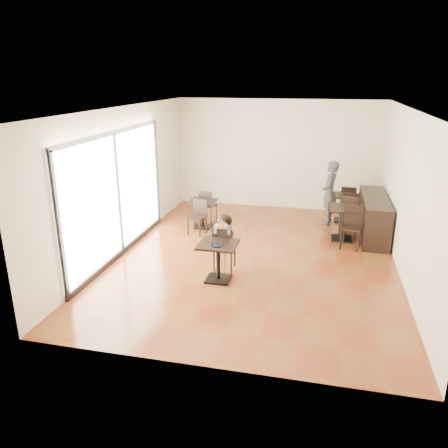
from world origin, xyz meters
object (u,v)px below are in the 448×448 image
(cafe_table_back, at_px, (343,208))
(chair_mid_a, at_px, (350,214))
(cafe_table_mid, at_px, (343,224))
(cafe_table_left, at_px, (203,214))
(chair_back_a, at_px, (348,201))
(adult_patron, at_px, (330,193))
(child_table, at_px, (218,262))
(chair_mid_b, at_px, (352,228))
(chair_left_b, at_px, (197,217))
(chair_back_b, at_px, (350,211))
(child, at_px, (225,242))
(chair_left_a, at_px, (208,205))
(child_chair, at_px, (225,248))

(cafe_table_back, bearing_deg, chair_mid_a, -82.04)
(cafe_table_mid, xyz_separation_m, cafe_table_back, (0.03, 1.49, -0.04))
(cafe_table_left, distance_m, chair_back_a, 4.18)
(adult_patron, bearing_deg, child_table, -21.92)
(chair_mid_b, distance_m, chair_left_b, 3.75)
(cafe_table_left, height_order, cafe_table_back, cafe_table_back)
(cafe_table_back, bearing_deg, chair_back_b, -74.62)
(child, relative_size, chair_back_a, 1.31)
(adult_patron, distance_m, chair_mid_b, 1.85)
(adult_patron, height_order, cafe_table_left, adult_patron)
(adult_patron, height_order, cafe_table_mid, adult_patron)
(child_table, relative_size, chair_mid_a, 0.79)
(adult_patron, distance_m, chair_left_b, 3.63)
(cafe_table_back, xyz_separation_m, chair_mid_b, (0.13, -2.04, 0.12))
(chair_left_b, height_order, chair_back_b, chair_back_b)
(adult_patron, xyz_separation_m, chair_back_b, (0.54, -0.25, -0.41))
(cafe_table_left, bearing_deg, child, -64.94)
(chair_left_a, xyz_separation_m, chair_left_b, (0.00, -1.10, 0.00))
(child_chair, distance_m, adult_patron, 4.10)
(child, height_order, chair_back_b, child)
(chair_left_a, bearing_deg, child_chair, 123.71)
(cafe_table_left, relative_size, chair_mid_a, 0.74)
(cafe_table_back, bearing_deg, child_table, -119.51)
(cafe_table_back, xyz_separation_m, chair_left_a, (-3.62, -0.81, 0.07))
(cafe_table_left, height_order, chair_back_a, chair_back_a)
(chair_back_b, bearing_deg, chair_left_a, -170.92)
(child, height_order, chair_mid_b, child)
(chair_left_b, bearing_deg, child_chair, -46.12)
(cafe_table_back, bearing_deg, child, -122.93)
(chair_left_a, bearing_deg, cafe_table_mid, -177.99)
(chair_back_a, bearing_deg, child_chair, 63.65)
(cafe_table_left, bearing_deg, chair_left_a, 90.00)
(child, bearing_deg, cafe_table_back, 57.07)
(adult_patron, height_order, cafe_table_back, adult_patron)
(cafe_table_mid, relative_size, chair_mid_b, 0.83)
(child_table, relative_size, child_chair, 0.83)
(cafe_table_left, height_order, chair_back_b, chair_back_b)
(cafe_table_mid, height_order, chair_left_b, chair_left_b)
(child_table, relative_size, chair_back_b, 0.87)
(chair_mid_a, relative_size, chair_back_a, 1.10)
(child, bearing_deg, chair_back_b, 51.22)
(chair_mid_b, bearing_deg, cafe_table_back, 106.35)
(chair_back_a, bearing_deg, child, 63.65)
(chair_mid_a, height_order, chair_back_a, chair_mid_a)
(chair_mid_b, bearing_deg, adult_patron, 119.38)
(adult_patron, bearing_deg, chair_mid_a, 44.40)
(child_chair, bearing_deg, chair_back_b, -128.78)
(chair_mid_b, height_order, chair_left_b, chair_mid_b)
(child, bearing_deg, chair_mid_a, 47.84)
(child, xyz_separation_m, cafe_table_left, (-1.15, 2.45, -0.22))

